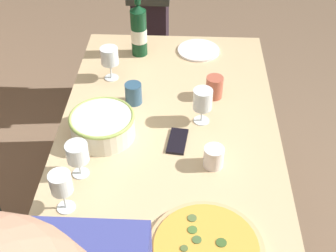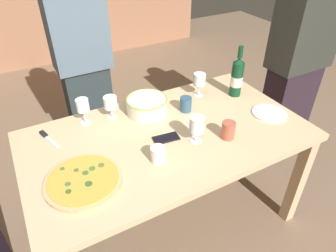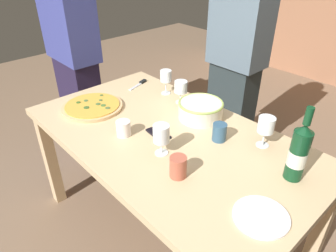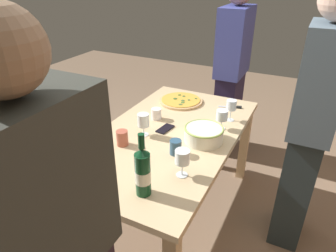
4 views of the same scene
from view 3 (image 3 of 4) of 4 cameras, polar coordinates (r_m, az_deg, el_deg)
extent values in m
plane|color=#7E644E|center=(2.14, 0.00, -18.60)|extent=(8.00, 8.00, 0.00)
cube|color=#D4B586|center=(1.64, 0.00, -2.15)|extent=(1.60, 0.90, 0.04)
cube|color=#CFB082|center=(2.24, -20.91, -5.95)|extent=(0.07, 0.07, 0.71)
cube|color=#CFB082|center=(2.54, -4.80, 1.10)|extent=(0.07, 0.07, 0.71)
cube|color=#CFB082|center=(1.86, 26.40, -16.48)|extent=(0.07, 0.07, 0.71)
cylinder|color=tan|center=(1.94, -13.80, 3.47)|extent=(0.36, 0.36, 0.02)
cylinder|color=gold|center=(1.93, -13.84, 3.79)|extent=(0.33, 0.33, 0.01)
cylinder|color=#536A38|center=(1.87, -11.11, 3.29)|extent=(0.03, 0.03, 0.00)
cylinder|color=#4F6533|center=(1.97, -12.36, 4.68)|extent=(0.02, 0.02, 0.00)
cylinder|color=#486F31|center=(1.90, -11.90, 3.75)|extent=(0.03, 0.03, 0.00)
cylinder|color=#466634|center=(1.92, -12.82, 3.98)|extent=(0.03, 0.03, 0.00)
cylinder|color=#4C6C38|center=(1.98, -14.98, 4.55)|extent=(0.03, 0.03, 0.00)
cylinder|color=#47652E|center=(2.03, -12.21, 5.57)|extent=(0.02, 0.02, 0.00)
cylinder|color=#3E6223|center=(1.97, -16.26, 4.20)|extent=(0.03, 0.03, 0.00)
cylinder|color=#3C5E29|center=(1.90, -14.87, 3.31)|extent=(0.03, 0.03, 0.00)
cylinder|color=silver|center=(1.77, 6.04, 2.94)|extent=(0.25, 0.25, 0.10)
torus|color=#9EB957|center=(1.75, 6.12, 4.21)|extent=(0.26, 0.26, 0.01)
cylinder|color=#0F3C20|center=(1.40, 22.90, -5.06)|extent=(0.08, 0.08, 0.23)
cone|color=#0F3C20|center=(1.33, 24.05, -0.53)|extent=(0.08, 0.08, 0.04)
cylinder|color=#0F3C20|center=(1.30, 24.61, 1.68)|extent=(0.03, 0.03, 0.08)
cylinder|color=silver|center=(1.40, 22.80, -5.45)|extent=(0.08, 0.08, 0.07)
cylinder|color=white|center=(1.96, 2.33, 4.48)|extent=(0.06, 0.06, 0.00)
cylinder|color=white|center=(1.94, 2.35, 5.42)|extent=(0.01, 0.01, 0.07)
cylinder|color=white|center=(1.91, 2.39, 7.29)|extent=(0.08, 0.08, 0.07)
cylinder|color=white|center=(1.62, 17.06, -3.36)|extent=(0.06, 0.06, 0.00)
cylinder|color=white|center=(1.60, 17.29, -2.15)|extent=(0.01, 0.01, 0.08)
cylinder|color=white|center=(1.56, 17.74, 0.23)|extent=(0.08, 0.08, 0.08)
cylinder|color=maroon|center=(1.57, 17.62, -0.38)|extent=(0.07, 0.07, 0.04)
cylinder|color=white|center=(1.50, -1.22, -4.97)|extent=(0.07, 0.07, 0.00)
cylinder|color=white|center=(1.48, -1.23, -3.89)|extent=(0.01, 0.01, 0.07)
cylinder|color=white|center=(1.43, -1.27, -1.41)|extent=(0.08, 0.08, 0.09)
cylinder|color=white|center=(2.07, -0.39, 6.14)|extent=(0.06, 0.06, 0.00)
cylinder|color=white|center=(2.05, -0.39, 7.25)|extent=(0.01, 0.01, 0.08)
cylinder|color=white|center=(2.02, -0.40, 9.28)|extent=(0.07, 0.07, 0.07)
cylinder|color=#305370|center=(1.59, 9.51, -1.13)|extent=(0.07, 0.07, 0.09)
cylinder|color=white|center=(1.62, -8.26, -0.42)|extent=(0.08, 0.08, 0.08)
cylinder|color=#B45842|center=(1.34, 1.88, -7.56)|extent=(0.08, 0.08, 0.10)
cylinder|color=white|center=(1.25, 16.84, -15.74)|extent=(0.21, 0.21, 0.01)
cube|color=black|center=(1.63, -1.81, -1.45)|extent=(0.15, 0.09, 0.01)
cube|color=silver|center=(2.17, -6.02, 7.27)|extent=(0.06, 0.14, 0.01)
cube|color=black|center=(2.24, -4.68, 8.21)|extent=(0.04, 0.06, 0.02)
cube|color=#241C39|center=(2.72, -15.64, 3.59)|extent=(0.39, 0.20, 0.84)
cube|color=#39408D|center=(2.47, -18.18, 18.68)|extent=(0.46, 0.24, 0.63)
cube|color=#263133|center=(2.49, 11.35, 1.80)|extent=(0.33, 0.20, 0.86)
cube|color=slate|center=(2.22, 13.49, 18.92)|extent=(0.38, 0.24, 0.65)
camera|label=1|loc=(2.52, -27.84, 36.08)|focal=48.23mm
camera|label=2|loc=(1.70, -58.76, 23.05)|focal=32.36mm
camera|label=4|loc=(1.84, 72.05, 15.13)|focal=32.02mm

